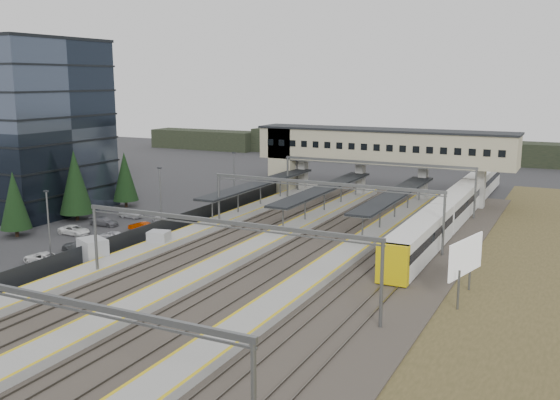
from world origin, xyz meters
The scene contains 14 objects.
ground centered at (0.00, 0.00, 0.00)m, with size 220.00×220.00×0.00m, color #2B2B2D.
office_building centered at (-36.00, 12.00, 12.19)m, with size 24.30×18.30×24.30m.
car_park centered at (-13.28, -7.17, 0.60)m, with size 10.68×44.58×1.30m.
lampposts centered at (-8.00, 1.25, 4.34)m, with size 0.50×53.25×8.07m.
fence centered at (-6.50, 5.00, 1.00)m, with size 0.08×90.00×2.00m.
relay_cabin_near centered at (-5.98, -4.27, 1.28)m, with size 3.74×3.33×2.57m.
relay_cabin_far centered at (-3.22, 3.18, 1.02)m, with size 2.55×2.27×2.03m.
rail_corridor centered at (9.34, 5.00, 0.29)m, with size 34.00×90.00×0.92m.
canopies centered at (7.00, 27.00, 3.92)m, with size 23.10×30.00×3.28m.
footbridge centered at (7.70, 42.00, 7.93)m, with size 40.40×6.40×11.20m.
gantries centered at (12.00, 3.00, 6.00)m, with size 28.40×62.28×7.17m.
train centered at (24.00, 32.56, 2.14)m, with size 2.99×62.52×3.77m.
billboard centered at (30.48, 1.48, 3.71)m, with size 1.68×6.22×5.48m.
treeline_far centered at (23.81, 92.28, 2.95)m, with size 170.00×19.00×7.00m.
Camera 1 is at (38.98, -51.47, 18.75)m, focal length 40.00 mm.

